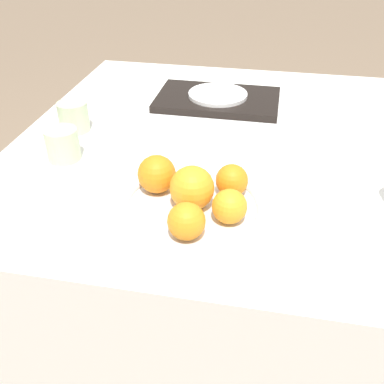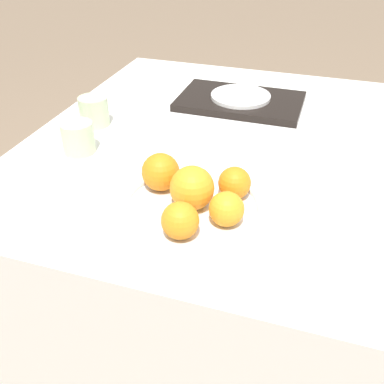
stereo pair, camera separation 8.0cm
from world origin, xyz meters
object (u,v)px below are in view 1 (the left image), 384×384
(orange_2, at_px, (157,174))
(orange_4, at_px, (232,180))
(cup_1, at_px, (63,144))
(orange_3, at_px, (230,206))
(side_plate, at_px, (218,95))
(serving_tray, at_px, (218,100))
(cup_0, at_px, (74,117))
(fruit_platter, at_px, (192,208))
(orange_1, at_px, (186,221))
(orange_0, at_px, (192,188))

(orange_2, distance_m, orange_4, 0.14)
(orange_2, xyz_separation_m, cup_1, (-0.24, 0.11, -0.02))
(orange_3, height_order, side_plate, orange_3)
(orange_3, xyz_separation_m, serving_tray, (-0.10, 0.56, -0.04))
(serving_tray, relative_size, cup_1, 4.65)
(cup_0, bearing_deg, fruit_platter, -39.27)
(fruit_platter, xyz_separation_m, side_plate, (-0.03, 0.53, 0.01))
(orange_2, bearing_deg, orange_1, -56.49)
(cup_0, xyz_separation_m, cup_1, (0.03, -0.14, -0.00))
(orange_0, xyz_separation_m, orange_4, (0.07, 0.05, -0.01))
(orange_1, height_order, side_plate, orange_1)
(side_plate, bearing_deg, orange_3, -79.68)
(orange_3, bearing_deg, orange_1, -138.53)
(orange_0, bearing_deg, orange_1, -84.96)
(orange_1, distance_m, side_plate, 0.62)
(orange_1, xyz_separation_m, serving_tray, (-0.04, 0.62, -0.04))
(orange_1, relative_size, orange_3, 1.04)
(cup_0, relative_size, cup_1, 1.01)
(cup_1, bearing_deg, orange_2, -24.37)
(orange_0, xyz_separation_m, orange_3, (0.07, -0.03, -0.01))
(orange_2, bearing_deg, orange_4, 5.99)
(orange_0, bearing_deg, fruit_platter, -65.27)
(orange_2, relative_size, orange_4, 1.19)
(orange_1, xyz_separation_m, side_plate, (-0.04, 0.62, -0.03))
(orange_1, distance_m, cup_0, 0.52)
(orange_2, height_order, orange_3, orange_2)
(cup_1, bearing_deg, orange_0, -25.14)
(serving_tray, relative_size, side_plate, 2.06)
(fruit_platter, distance_m, cup_0, 0.46)
(orange_0, bearing_deg, orange_2, 152.45)
(orange_2, bearing_deg, fruit_platter, -27.65)
(orange_1, height_order, serving_tray, orange_1)
(side_plate, bearing_deg, orange_4, -78.63)
(orange_3, height_order, cup_0, orange_3)
(orange_0, relative_size, orange_1, 1.27)
(orange_4, distance_m, serving_tray, 0.49)
(orange_2, height_order, orange_4, orange_2)
(serving_tray, xyz_separation_m, side_plate, (0.00, 0.00, 0.02))
(orange_0, height_order, side_plate, orange_0)
(orange_3, distance_m, serving_tray, 0.57)
(orange_1, xyz_separation_m, orange_2, (-0.08, 0.13, 0.00))
(cup_0, bearing_deg, orange_2, -41.91)
(orange_3, height_order, orange_4, same)
(orange_1, bearing_deg, orange_0, 95.04)
(orange_3, relative_size, side_plate, 0.37)
(orange_0, height_order, orange_1, orange_0)
(serving_tray, bearing_deg, side_plate, 0.00)
(fruit_platter, height_order, serving_tray, fruit_platter)
(cup_0, bearing_deg, orange_3, -36.86)
(orange_4, xyz_separation_m, serving_tray, (-0.10, 0.48, -0.04))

